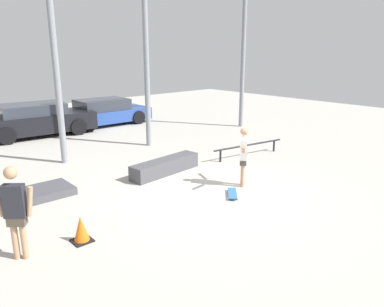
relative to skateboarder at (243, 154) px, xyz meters
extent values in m
plane|color=#B2ADA3|center=(-0.96, 0.34, -0.91)|extent=(36.00, 36.00, 0.00)
cylinder|color=tan|center=(-0.06, -0.05, -0.53)|extent=(0.11, 0.11, 0.76)
cylinder|color=tan|center=(0.06, 0.05, -0.53)|extent=(0.11, 0.11, 0.76)
cube|color=#4C4238|center=(0.00, 0.00, -0.22)|extent=(0.34, 0.32, 0.17)
cube|color=silver|center=(0.00, 0.00, 0.12)|extent=(0.39, 0.37, 0.55)
sphere|color=tan|center=(0.00, 0.00, 0.60)|extent=(0.21, 0.21, 0.21)
cylinder|color=tan|center=(-0.34, -0.28, 0.23)|extent=(0.42, 0.37, 0.32)
cylinder|color=tan|center=(0.34, 0.28, 0.23)|extent=(0.42, 0.37, 0.32)
cube|color=#2D66B2|center=(-0.73, -0.29, -0.84)|extent=(0.68, 0.68, 0.01)
cylinder|color=silver|center=(-0.63, -0.04, -0.89)|extent=(0.06, 0.06, 0.05)
cylinder|color=silver|center=(-0.47, -0.19, -0.89)|extent=(0.06, 0.06, 0.05)
cylinder|color=silver|center=(-0.99, -0.40, -0.89)|extent=(0.06, 0.06, 0.05)
cylinder|color=silver|center=(-0.83, -0.55, -0.89)|extent=(0.06, 0.06, 0.05)
cube|color=#47474C|center=(-0.89, 2.24, -0.69)|extent=(2.40, 0.75, 0.44)
cube|color=#47474C|center=(-4.86, 2.94, -0.82)|extent=(2.56, 1.04, 0.19)
cylinder|color=black|center=(2.37, 1.74, -0.51)|extent=(2.91, 0.55, 0.06)
cylinder|color=black|center=(1.18, 1.95, -0.71)|extent=(0.07, 0.07, 0.40)
cylinder|color=black|center=(3.56, 1.54, -0.71)|extent=(0.07, 0.07, 0.40)
cylinder|color=gray|center=(-2.65, 5.31, 2.09)|extent=(0.20, 0.20, 6.01)
cylinder|color=gray|center=(0.73, 5.31, 2.09)|extent=(0.20, 0.20, 6.01)
cylinder|color=gray|center=(6.13, 5.31, 2.09)|extent=(0.20, 0.20, 6.01)
cube|color=black|center=(-1.78, 9.83, -0.35)|extent=(4.74, 2.27, 0.74)
cube|color=#2D333D|center=(-1.97, 9.85, 0.24)|extent=(2.67, 1.93, 0.45)
cylinder|color=black|center=(-0.28, 10.59, -0.57)|extent=(0.71, 0.29, 0.69)
cylinder|color=black|center=(-0.46, 8.80, -0.57)|extent=(0.71, 0.29, 0.69)
cylinder|color=black|center=(-3.29, 9.07, -0.57)|extent=(0.71, 0.29, 0.69)
cube|color=#284793|center=(1.57, 10.01, -0.45)|extent=(4.24, 1.92, 0.57)
cube|color=#2D333D|center=(1.41, 10.02, 0.09)|extent=(2.35, 1.72, 0.51)
cylinder|color=black|center=(2.90, 10.85, -0.59)|extent=(0.65, 0.24, 0.65)
cylinder|color=black|center=(2.85, 9.10, -0.59)|extent=(0.65, 0.24, 0.65)
cylinder|color=black|center=(0.30, 10.93, -0.59)|extent=(0.65, 0.24, 0.65)
cylinder|color=black|center=(0.25, 9.18, -0.59)|extent=(0.65, 0.24, 0.65)
cylinder|color=tan|center=(-5.65, 0.22, -0.51)|extent=(0.11, 0.11, 0.81)
cylinder|color=tan|center=(-5.77, 0.32, -0.51)|extent=(0.11, 0.11, 0.81)
cube|color=#4C4238|center=(-5.71, 0.27, -0.17)|extent=(0.35, 0.33, 0.18)
cube|color=#26262D|center=(-5.71, 0.27, 0.19)|extent=(0.39, 0.37, 0.58)
sphere|color=tan|center=(-5.71, 0.27, 0.69)|extent=(0.22, 0.22, 0.22)
cylinder|color=tan|center=(-5.51, 0.10, 0.17)|extent=(0.17, 0.17, 0.54)
cube|color=black|center=(-4.64, 0.11, -0.90)|extent=(0.37, 0.37, 0.03)
cone|color=orange|center=(-4.64, 0.11, -0.64)|extent=(0.29, 0.29, 0.49)
camera|label=1|loc=(-7.44, -6.16, 2.70)|focal=35.00mm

